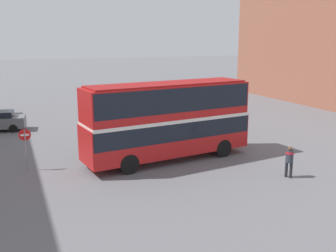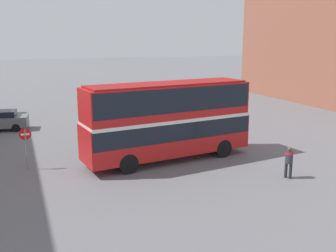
{
  "view_description": "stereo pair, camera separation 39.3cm",
  "coord_description": "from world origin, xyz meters",
  "px_view_note": "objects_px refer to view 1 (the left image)",
  "views": [
    {
      "loc": [
        -8.58,
        -21.42,
        7.14
      ],
      "look_at": [
        -0.03,
        -0.62,
        2.08
      ],
      "focal_mm": 42.0,
      "sensor_mm": 36.0,
      "label": 1
    },
    {
      "loc": [
        -8.22,
        -21.56,
        7.14
      ],
      "look_at": [
        -0.03,
        -0.62,
        2.08
      ],
      "focal_mm": 42.0,
      "sensor_mm": 36.0,
      "label": 2
    }
  ],
  "objects_px": {
    "pedestrian_foreground": "(289,158)",
    "parked_car_kerb_near": "(192,102)",
    "double_decker_bus": "(168,116)",
    "no_entry_sign": "(25,143)"
  },
  "relations": [
    {
      "from": "double_decker_bus",
      "to": "pedestrian_foreground",
      "type": "relative_size",
      "value": 6.14
    },
    {
      "from": "pedestrian_foreground",
      "to": "parked_car_kerb_near",
      "type": "xyz_separation_m",
      "value": [
        4.21,
        20.28,
        -0.29
      ]
    },
    {
      "from": "double_decker_bus",
      "to": "no_entry_sign",
      "type": "relative_size",
      "value": 4.45
    },
    {
      "from": "parked_car_kerb_near",
      "to": "double_decker_bus",
      "type": "bearing_deg",
      "value": 63.6
    },
    {
      "from": "pedestrian_foreground",
      "to": "no_entry_sign",
      "type": "height_order",
      "value": "no_entry_sign"
    },
    {
      "from": "double_decker_bus",
      "to": "no_entry_sign",
      "type": "xyz_separation_m",
      "value": [
        -7.89,
        1.21,
        -1.08
      ]
    },
    {
      "from": "pedestrian_foreground",
      "to": "parked_car_kerb_near",
      "type": "bearing_deg",
      "value": -126.01
    },
    {
      "from": "no_entry_sign",
      "to": "parked_car_kerb_near",
      "type": "bearing_deg",
      "value": 39.61
    },
    {
      "from": "double_decker_bus",
      "to": "no_entry_sign",
      "type": "bearing_deg",
      "value": 163.97
    },
    {
      "from": "pedestrian_foreground",
      "to": "parked_car_kerb_near",
      "type": "height_order",
      "value": "pedestrian_foreground"
    }
  ]
}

